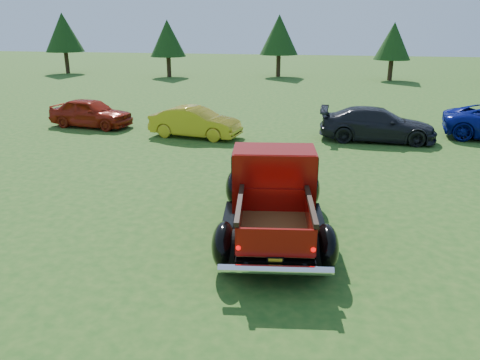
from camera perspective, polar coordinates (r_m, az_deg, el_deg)
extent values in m
plane|color=#1E4B15|center=(10.38, 0.19, -5.92)|extent=(120.00, 120.00, 0.00)
cylinder|color=#332114|center=(46.06, -20.35, 13.28)|extent=(0.36, 0.36, 1.87)
cone|color=black|center=(45.94, -20.72, 16.50)|extent=(3.33, 3.33, 3.33)
cylinder|color=#332114|center=(40.84, -8.66, 13.50)|extent=(0.36, 0.36, 1.66)
cone|color=black|center=(40.71, -8.83, 16.72)|extent=(2.94, 2.94, 2.94)
cylinder|color=#332114|center=(40.70, 4.70, 13.73)|extent=(0.36, 0.36, 1.80)
cone|color=black|center=(40.57, 4.79, 17.25)|extent=(3.20, 3.20, 3.20)
cylinder|color=#332114|center=(39.64, 17.85, 12.64)|extent=(0.36, 0.36, 1.58)
cone|color=black|center=(39.51, 18.18, 15.80)|extent=(2.82, 2.82, 2.82)
cylinder|color=black|center=(8.58, -1.35, -8.59)|extent=(0.34, 0.80, 0.78)
cylinder|color=black|center=(8.62, 9.78, -8.74)|extent=(0.34, 0.80, 0.78)
cylinder|color=black|center=(11.42, -0.17, -1.48)|extent=(0.34, 0.80, 0.78)
cylinder|color=black|center=(11.45, 8.09, -1.61)|extent=(0.34, 0.80, 0.78)
cube|color=black|center=(9.99, 4.08, -4.25)|extent=(2.01, 4.71, 0.19)
cube|color=maroon|center=(11.36, 4.01, 0.73)|extent=(1.84, 1.68, 0.60)
cube|color=silver|center=(12.07, 3.96, 1.78)|extent=(1.54, 0.28, 0.48)
cube|color=maroon|center=(10.06, 4.15, 0.32)|extent=(1.87, 1.35, 1.26)
cube|color=black|center=(9.95, 4.19, 2.18)|extent=(1.89, 1.26, 0.48)
cube|color=maroon|center=(9.88, 4.23, 3.64)|extent=(1.78, 1.25, 0.08)
cube|color=brown|center=(8.82, 4.22, -6.32)|extent=(1.58, 2.11, 0.05)
cube|color=maroon|center=(8.72, -0.06, -4.74)|extent=(0.33, 1.93, 0.50)
cube|color=maroon|center=(8.75, 8.56, -4.87)|extent=(0.33, 1.93, 0.50)
cube|color=maroon|center=(9.61, 4.16, -2.52)|extent=(1.30, 0.24, 0.50)
cube|color=maroon|center=(7.83, 4.38, -7.63)|extent=(1.30, 0.25, 0.50)
cube|color=black|center=(8.61, -0.06, -2.90)|extent=(0.37, 1.93, 0.09)
cube|color=black|center=(8.64, 8.65, -3.04)|extent=(0.37, 1.93, 0.09)
ellipsoid|color=black|center=(8.54, -2.01, -7.88)|extent=(0.59, 1.08, 0.85)
ellipsoid|color=black|center=(8.58, 10.47, -8.05)|extent=(0.59, 1.08, 0.85)
ellipsoid|color=black|center=(11.39, -0.66, -0.92)|extent=(0.59, 1.08, 0.85)
ellipsoid|color=black|center=(11.42, 8.60, -1.07)|extent=(0.59, 1.08, 0.85)
cube|color=black|center=(10.02, -1.23, -4.87)|extent=(0.60, 2.06, 0.06)
cube|color=black|center=(10.06, 9.34, -5.03)|extent=(0.60, 2.06, 0.06)
cylinder|color=silver|center=(7.79, 4.35, -10.85)|extent=(1.89, 0.43, 0.16)
cube|color=black|center=(7.95, 4.33, -9.83)|extent=(0.29, 0.06, 0.15)
cube|color=gold|center=(7.94, 4.33, -9.86)|extent=(0.23, 0.04, 0.10)
sphere|color=#CC0505|center=(7.86, -0.21, -8.27)|extent=(0.09, 0.09, 0.09)
sphere|color=#CC0505|center=(7.89, 8.92, -8.39)|extent=(0.09, 0.09, 0.09)
imported|color=maroon|center=(21.47, -17.73, 7.83)|extent=(3.81, 1.95, 1.24)
imported|color=#B89E18|center=(18.65, -5.48, 7.02)|extent=(3.74, 1.78, 1.18)
imported|color=black|center=(18.75, 16.39, 6.53)|extent=(4.37, 1.82, 1.26)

